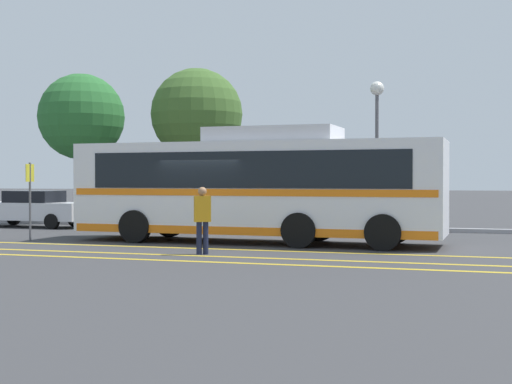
% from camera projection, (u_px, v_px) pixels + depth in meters
% --- Properties ---
extents(ground_plane, '(220.00, 220.00, 0.00)m').
position_uv_depth(ground_plane, '(209.00, 243.00, 21.76)').
color(ground_plane, '#38383A').
extents(lane_strip_0, '(31.23, 0.20, 0.01)m').
position_uv_depth(lane_strip_0, '(233.00, 249.00, 19.58)').
color(lane_strip_0, gold).
rests_on(lane_strip_0, ground_plane).
extents(lane_strip_1, '(31.23, 0.20, 0.01)m').
position_uv_depth(lane_strip_1, '(209.00, 256.00, 17.86)').
color(lane_strip_1, gold).
rests_on(lane_strip_1, ground_plane).
extents(lane_strip_2, '(31.23, 0.20, 0.01)m').
position_uv_depth(lane_strip_2, '(192.00, 261.00, 16.75)').
color(lane_strip_2, gold).
rests_on(lane_strip_2, ground_plane).
extents(curb_strip, '(39.23, 0.36, 0.15)m').
position_uv_depth(curb_strip, '(303.00, 227.00, 27.60)').
color(curb_strip, '#99999E').
rests_on(curb_strip, ground_plane).
extents(transit_bus, '(11.61, 2.95, 3.49)m').
position_uv_depth(transit_bus, '(257.00, 185.00, 21.65)').
color(transit_bus, silver).
rests_on(transit_bus, ground_plane).
extents(parked_car_0, '(4.89, 1.90, 1.47)m').
position_uv_depth(parked_car_0, '(32.00, 209.00, 28.86)').
color(parked_car_0, silver).
rests_on(parked_car_0, ground_plane).
extents(parked_car_1, '(4.56, 1.87, 1.45)m').
position_uv_depth(parked_car_1, '(162.00, 211.00, 27.25)').
color(parked_car_1, olive).
rests_on(parked_car_1, ground_plane).
extents(pedestrian_0, '(0.47, 0.40, 1.74)m').
position_uv_depth(pedestrian_0, '(202.00, 216.00, 18.30)').
color(pedestrian_0, '#191E38').
rests_on(pedestrian_0, ground_plane).
extents(bus_stop_sign, '(0.07, 0.40, 2.47)m').
position_uv_depth(bus_stop_sign, '(30.00, 191.00, 22.65)').
color(bus_stop_sign, '#59595E').
rests_on(bus_stop_sign, ground_plane).
extents(street_lamp, '(0.56, 0.56, 5.81)m').
position_uv_depth(street_lamp, '(377.00, 116.00, 28.18)').
color(street_lamp, '#59595E').
rests_on(street_lamp, ground_plane).
extents(tree_0, '(4.19, 4.19, 7.01)m').
position_uv_depth(tree_0, '(197.00, 115.00, 32.51)').
color(tree_0, '#513823').
rests_on(tree_0, ground_plane).
extents(tree_1, '(3.93, 3.93, 6.78)m').
position_uv_depth(tree_1, '(81.00, 117.00, 32.63)').
color(tree_1, '#513823').
rests_on(tree_1, ground_plane).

